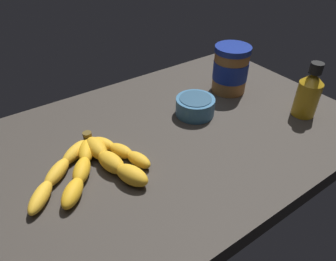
% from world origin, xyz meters
% --- Properties ---
extents(ground_plane, '(0.91, 0.60, 0.04)m').
position_xyz_m(ground_plane, '(0.00, 0.00, -0.02)').
color(ground_plane, '#38332D').
extents(banana_bunch, '(0.26, 0.21, 0.04)m').
position_xyz_m(banana_bunch, '(-0.22, -0.01, 0.02)').
color(banana_bunch, gold).
rests_on(banana_bunch, ground_plane).
extents(peanut_butter_jar, '(0.10, 0.10, 0.13)m').
position_xyz_m(peanut_butter_jar, '(0.25, 0.08, 0.07)').
color(peanut_butter_jar, '#9E602D').
rests_on(peanut_butter_jar, ground_plane).
extents(honey_bottle, '(0.06, 0.06, 0.14)m').
position_xyz_m(honey_bottle, '(0.32, -0.13, 0.06)').
color(honey_bottle, gold).
rests_on(honey_bottle, ground_plane).
extents(small_bowl, '(0.10, 0.10, 0.05)m').
position_xyz_m(small_bowl, '(0.09, 0.03, 0.02)').
color(small_bowl, teal).
rests_on(small_bowl, ground_plane).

